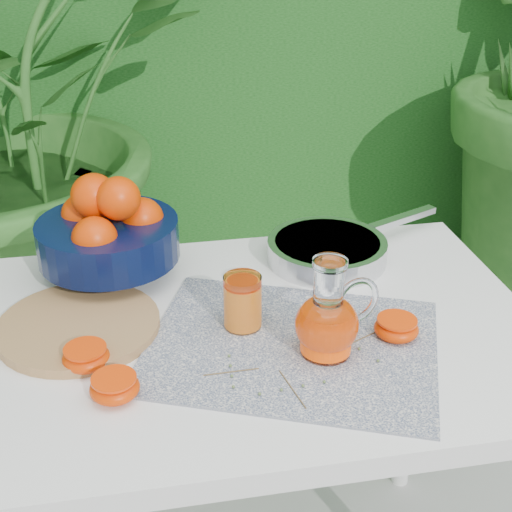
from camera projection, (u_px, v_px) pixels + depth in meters
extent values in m
cube|color=white|center=(258.00, 336.00, 1.27)|extent=(1.00, 0.70, 0.04)
cylinder|color=white|center=(41.00, 420.00, 1.63)|extent=(0.04, 0.04, 0.71)
cylinder|color=white|center=(413.00, 375.00, 1.78)|extent=(0.04, 0.04, 0.71)
cube|color=#0B1B40|center=(292.00, 345.00, 1.20)|extent=(0.59, 0.53, 0.00)
cylinder|color=#AB784D|center=(79.00, 326.00, 1.24)|extent=(0.34, 0.34, 0.02)
cylinder|color=black|center=(111.00, 267.00, 1.41)|extent=(0.13, 0.13, 0.04)
cylinder|color=black|center=(108.00, 239.00, 1.38)|extent=(0.35, 0.35, 0.08)
sphere|color=#DE3402|center=(83.00, 215.00, 1.40)|extent=(0.11, 0.11, 0.09)
sphere|color=#DE3402|center=(142.00, 219.00, 1.39)|extent=(0.11, 0.11, 0.09)
sphere|color=#DE3402|center=(95.00, 239.00, 1.31)|extent=(0.11, 0.11, 0.09)
sphere|color=#DE3402|center=(119.00, 209.00, 1.43)|extent=(0.11, 0.11, 0.09)
sphere|color=#DE3402|center=(94.00, 196.00, 1.35)|extent=(0.11, 0.11, 0.09)
sphere|color=#DE3402|center=(119.00, 198.00, 1.32)|extent=(0.11, 0.11, 0.08)
cylinder|color=white|center=(325.00, 350.00, 1.18)|extent=(0.10, 0.10, 0.01)
ellipsoid|color=white|center=(327.00, 324.00, 1.16)|extent=(0.13, 0.13, 0.10)
cylinder|color=white|center=(329.00, 283.00, 1.12)|extent=(0.06, 0.06, 0.07)
cylinder|color=white|center=(330.00, 263.00, 1.11)|extent=(0.07, 0.07, 0.01)
torus|color=white|center=(357.00, 300.00, 1.16)|extent=(0.08, 0.03, 0.08)
cylinder|color=#F44605|center=(326.00, 330.00, 1.16)|extent=(0.10, 0.10, 0.07)
cylinder|color=white|center=(243.00, 302.00, 1.23)|extent=(0.07, 0.07, 0.10)
cylinder|color=orange|center=(243.00, 306.00, 1.23)|extent=(0.07, 0.07, 0.08)
cylinder|color=#F84007|center=(242.00, 285.00, 1.22)|extent=(0.06, 0.06, 0.00)
cylinder|color=silver|center=(327.00, 251.00, 1.47)|extent=(0.33, 0.33, 0.05)
cylinder|color=white|center=(327.00, 243.00, 1.46)|extent=(0.28, 0.28, 0.01)
cube|color=silver|center=(403.00, 219.00, 1.57)|extent=(0.18, 0.10, 0.01)
ellipsoid|color=#DE3402|center=(115.00, 388.00, 1.08)|extent=(0.09, 0.09, 0.04)
cylinder|color=#F84007|center=(114.00, 379.00, 1.07)|extent=(0.09, 0.09, 0.00)
ellipsoid|color=#DE3402|center=(86.00, 358.00, 1.15)|extent=(0.09, 0.09, 0.04)
cylinder|color=#F84007|center=(85.00, 349.00, 1.14)|extent=(0.09, 0.09, 0.00)
ellipsoid|color=#DE3402|center=(396.00, 329.00, 1.22)|extent=(0.09, 0.09, 0.04)
cylinder|color=#F84007|center=(397.00, 320.00, 1.21)|extent=(0.09, 0.09, 0.00)
cylinder|color=brown|center=(292.00, 389.00, 1.09)|extent=(0.02, 0.10, 0.00)
sphere|color=#556C38|center=(260.00, 394.00, 1.08)|extent=(0.01, 0.01, 0.01)
sphere|color=#556C38|center=(282.00, 390.00, 1.09)|extent=(0.01, 0.01, 0.01)
sphere|color=#556C38|center=(303.00, 386.00, 1.10)|extent=(0.01, 0.01, 0.01)
sphere|color=#556C38|center=(324.00, 382.00, 1.11)|extent=(0.01, 0.01, 0.01)
cylinder|color=brown|center=(350.00, 344.00, 1.20)|extent=(0.11, 0.05, 0.00)
sphere|color=#556C38|center=(324.00, 326.00, 1.24)|extent=(0.01, 0.01, 0.01)
sphere|color=#556C38|center=(341.00, 337.00, 1.22)|extent=(0.01, 0.01, 0.01)
sphere|color=#556C38|center=(359.00, 349.00, 1.19)|extent=(0.01, 0.01, 0.01)
sphere|color=#556C38|center=(378.00, 360.00, 1.16)|extent=(0.01, 0.01, 0.01)
cylinder|color=brown|center=(231.00, 372.00, 1.13)|extent=(0.09, 0.00, 0.00)
sphere|color=#556C38|center=(233.00, 387.00, 1.10)|extent=(0.01, 0.01, 0.01)
sphere|color=#556C38|center=(232.00, 376.00, 1.12)|extent=(0.01, 0.01, 0.01)
sphere|color=#556C38|center=(230.00, 366.00, 1.14)|extent=(0.01, 0.01, 0.01)
sphere|color=#556C38|center=(229.00, 356.00, 1.17)|extent=(0.01, 0.01, 0.01)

